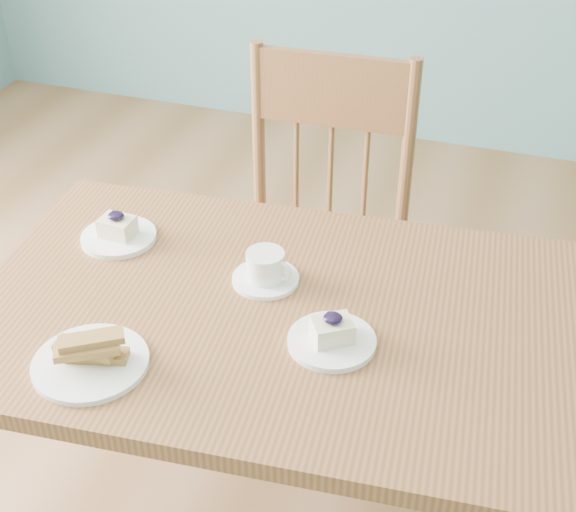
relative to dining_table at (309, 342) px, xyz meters
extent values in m
cube|color=#945C38|center=(0.00, 0.00, 0.05)|extent=(1.46, 0.92, 0.04)
cylinder|color=#945C38|center=(-0.67, 0.28, -0.32)|extent=(0.05, 0.05, 0.71)
cube|color=#945C38|center=(-0.16, 0.52, -0.19)|extent=(0.49, 0.47, 0.04)
cylinder|color=#945C38|center=(-0.35, 0.32, -0.44)|extent=(0.04, 0.04, 0.46)
cylinder|color=#945C38|center=(0.05, 0.34, -0.44)|extent=(0.04, 0.04, 0.46)
cylinder|color=#945C38|center=(-0.36, 0.70, -0.44)|extent=(0.04, 0.04, 0.46)
cylinder|color=#945C38|center=(0.04, 0.72, -0.44)|extent=(0.04, 0.04, 0.46)
cylinder|color=#945C38|center=(-0.38, 0.71, 0.09)|extent=(0.04, 0.04, 0.53)
cylinder|color=#945C38|center=(0.05, 0.73, 0.09)|extent=(0.04, 0.04, 0.53)
cube|color=#945C38|center=(-0.16, 0.72, 0.24)|extent=(0.40, 0.04, 0.20)
cylinder|color=#945C38|center=(-0.26, 0.72, -0.01)|extent=(0.02, 0.02, 0.31)
cylinder|color=#945C38|center=(-0.16, 0.72, -0.01)|extent=(0.02, 0.02, 0.31)
cylinder|color=#945C38|center=(-0.06, 0.72, -0.01)|extent=(0.02, 0.02, 0.31)
cylinder|color=white|center=(0.07, -0.07, 0.08)|extent=(0.17, 0.17, 0.01)
cube|color=#F3E4BA|center=(0.07, -0.07, 0.11)|extent=(0.10, 0.09, 0.04)
ellipsoid|color=black|center=(0.07, -0.07, 0.14)|extent=(0.04, 0.04, 0.02)
sphere|color=black|center=(0.08, -0.07, 0.14)|extent=(0.02, 0.02, 0.02)
sphere|color=black|center=(0.06, -0.07, 0.14)|extent=(0.02, 0.02, 0.02)
sphere|color=black|center=(0.07, -0.08, 0.14)|extent=(0.02, 0.02, 0.02)
cylinder|color=white|center=(-0.50, 0.12, 0.08)|extent=(0.17, 0.17, 0.01)
cube|color=#F3E4BA|center=(-0.50, 0.12, 0.11)|extent=(0.08, 0.06, 0.04)
ellipsoid|color=black|center=(-0.50, 0.12, 0.14)|extent=(0.04, 0.04, 0.02)
sphere|color=black|center=(-0.49, 0.12, 0.14)|extent=(0.02, 0.02, 0.02)
sphere|color=black|center=(-0.51, 0.13, 0.14)|extent=(0.02, 0.02, 0.02)
sphere|color=black|center=(-0.49, 0.11, 0.14)|extent=(0.02, 0.02, 0.02)
cylinder|color=white|center=(-0.12, 0.08, 0.08)|extent=(0.14, 0.14, 0.01)
cylinder|color=white|center=(-0.12, 0.08, 0.12)|extent=(0.10, 0.10, 0.06)
cylinder|color=#997044|center=(-0.12, 0.08, 0.14)|extent=(0.07, 0.07, 0.00)
torus|color=white|center=(-0.08, 0.07, 0.12)|extent=(0.05, 0.02, 0.05)
cylinder|color=white|center=(-0.34, -0.28, 0.08)|extent=(0.22, 0.22, 0.01)
camera|label=1|loc=(0.37, -1.21, 1.09)|focal=50.00mm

